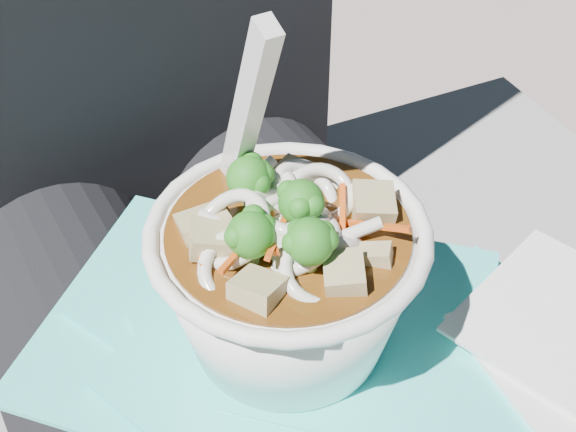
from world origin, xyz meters
TOP-DOWN VIEW (x-y plane):
  - lap at (0.00, 0.00)m, footprint 0.34×0.48m
  - person_body at (-0.00, 0.09)m, footprint 0.34×0.94m
  - plastic_bag at (0.00, -0.04)m, footprint 0.36×0.39m
  - udon_bowl at (-0.00, 0.00)m, footprint 0.16×0.16m

SIDE VIEW (x-z plane):
  - lap at x=0.00m, z-range 0.44..0.60m
  - person_body at x=0.00m, z-range 0.05..1.05m
  - plastic_bag at x=0.00m, z-range 0.60..0.62m
  - udon_bowl at x=0.00m, z-range 0.58..0.78m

